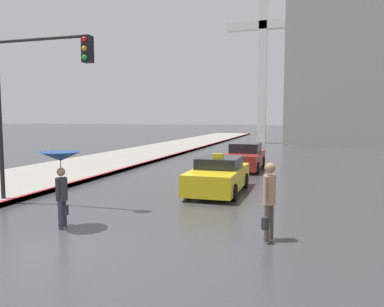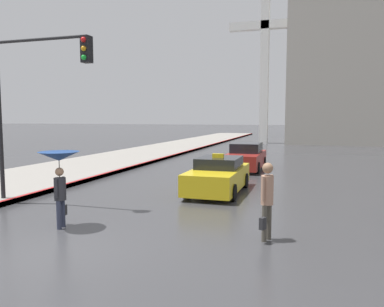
{
  "view_description": "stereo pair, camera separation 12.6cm",
  "coord_description": "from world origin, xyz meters",
  "px_view_note": "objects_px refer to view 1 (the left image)",
  "views": [
    {
      "loc": [
        5.19,
        -6.49,
        2.92
      ],
      "look_at": [
        0.59,
        8.67,
        1.4
      ],
      "focal_mm": 35.0,
      "sensor_mm": 36.0,
      "label": 1
    },
    {
      "loc": [
        5.31,
        -6.46,
        2.92
      ],
      "look_at": [
        0.59,
        8.67,
        1.4
      ],
      "focal_mm": 35.0,
      "sensor_mm": 36.0,
      "label": 2
    }
  ],
  "objects_px": {
    "sedan_red": "(245,157)",
    "traffic_light": "(34,85)",
    "taxi": "(218,176)",
    "pedestrian_with_umbrella": "(61,167)",
    "monument_cross": "(263,51)",
    "pedestrian_man": "(269,195)"
  },
  "relations": [
    {
      "from": "monument_cross",
      "to": "traffic_light",
      "type": "bearing_deg",
      "value": -96.14
    },
    {
      "from": "taxi",
      "to": "pedestrian_with_umbrella",
      "type": "xyz_separation_m",
      "value": [
        -2.87,
        -5.94,
        1.0
      ]
    },
    {
      "from": "sedan_red",
      "to": "monument_cross",
      "type": "xyz_separation_m",
      "value": [
        -1.58,
        22.22,
        9.69
      ]
    },
    {
      "from": "sedan_red",
      "to": "taxi",
      "type": "bearing_deg",
      "value": 90.09
    },
    {
      "from": "pedestrian_man",
      "to": "monument_cross",
      "type": "bearing_deg",
      "value": -149.38
    },
    {
      "from": "taxi",
      "to": "traffic_light",
      "type": "height_order",
      "value": "traffic_light"
    },
    {
      "from": "taxi",
      "to": "monument_cross",
      "type": "height_order",
      "value": "monument_cross"
    },
    {
      "from": "traffic_light",
      "to": "monument_cross",
      "type": "distance_m",
      "value": 33.92
    },
    {
      "from": "pedestrian_with_umbrella",
      "to": "monument_cross",
      "type": "relative_size",
      "value": 0.11
    },
    {
      "from": "sedan_red",
      "to": "traffic_light",
      "type": "distance_m",
      "value": 12.49
    },
    {
      "from": "sedan_red",
      "to": "traffic_light",
      "type": "relative_size",
      "value": 0.79
    },
    {
      "from": "monument_cross",
      "to": "pedestrian_man",
      "type": "bearing_deg",
      "value": -83.31
    },
    {
      "from": "pedestrian_man",
      "to": "monument_cross",
      "type": "height_order",
      "value": "monument_cross"
    },
    {
      "from": "pedestrian_man",
      "to": "pedestrian_with_umbrella",
      "type": "bearing_deg",
      "value": -59.81
    },
    {
      "from": "pedestrian_with_umbrella",
      "to": "monument_cross",
      "type": "height_order",
      "value": "monument_cross"
    },
    {
      "from": "taxi",
      "to": "sedan_red",
      "type": "distance_m",
      "value": 6.83
    },
    {
      "from": "traffic_light",
      "to": "monument_cross",
      "type": "xyz_separation_m",
      "value": [
        3.56,
        33.12,
        6.43
      ]
    },
    {
      "from": "pedestrian_with_umbrella",
      "to": "traffic_light",
      "type": "height_order",
      "value": "traffic_light"
    },
    {
      "from": "taxi",
      "to": "traffic_light",
      "type": "xyz_separation_m",
      "value": [
        -5.15,
        -4.07,
        3.31
      ]
    },
    {
      "from": "pedestrian_with_umbrella",
      "to": "monument_cross",
      "type": "xyz_separation_m",
      "value": [
        1.28,
        34.98,
        8.73
      ]
    },
    {
      "from": "traffic_light",
      "to": "monument_cross",
      "type": "bearing_deg",
      "value": 83.86
    },
    {
      "from": "pedestrian_with_umbrella",
      "to": "traffic_light",
      "type": "relative_size",
      "value": 0.36
    }
  ]
}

